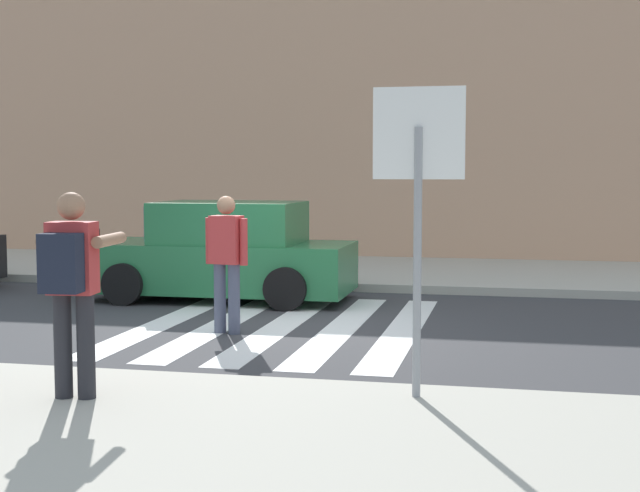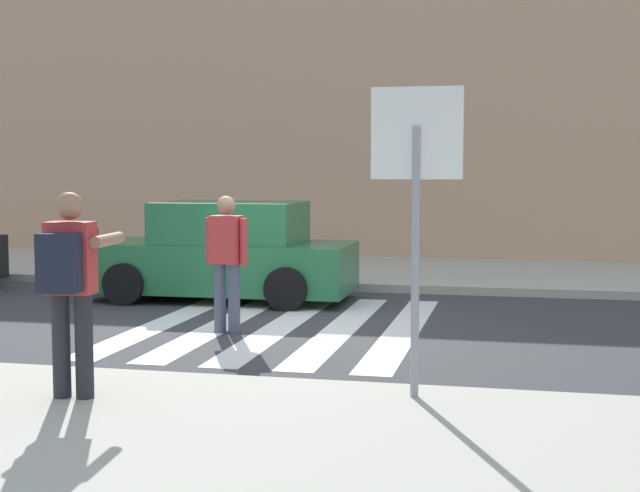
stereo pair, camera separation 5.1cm
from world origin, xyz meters
name	(u,v)px [view 2 (the right image)]	position (x,y,z in m)	size (l,w,h in m)	color
ground_plane	(278,328)	(0.00, 0.00, 0.00)	(120.00, 120.00, 0.00)	#38383A
sidewalk_near	(14,491)	(0.00, -6.20, 0.07)	(60.00, 6.00, 0.14)	#B2AD9E
sidewalk_far	(359,272)	(0.00, 6.00, 0.07)	(60.00, 4.80, 0.14)	#B2AD9E
building_facade_far	(391,119)	(0.00, 10.40, 3.27)	(56.00, 4.00, 6.54)	tan
crosswalk_stripe_0	(168,321)	(-1.60, 0.20, 0.00)	(0.44, 5.20, 0.01)	silver
crosswalk_stripe_1	(224,323)	(-0.80, 0.20, 0.00)	(0.44, 5.20, 0.01)	silver
crosswalk_stripe_2	(282,325)	(0.00, 0.20, 0.00)	(0.44, 5.20, 0.01)	silver
crosswalk_stripe_3	(342,328)	(0.80, 0.20, 0.00)	(0.44, 5.20, 0.01)	silver
crosswalk_stripe_4	(403,330)	(1.60, 0.20, 0.00)	(0.44, 5.20, 0.01)	silver
stop_sign	(416,172)	(2.18, -3.62, 2.03)	(0.76, 0.08, 2.59)	gray
photographer_with_backpack	(70,276)	(-0.61, -4.31, 1.17)	(0.63, 0.88, 1.72)	#232328
pedestrian_crossing	(227,256)	(-0.54, -0.46, 0.97)	(0.57, 0.30, 1.72)	#474C60
parked_car_green	(224,254)	(-1.50, 2.30, 0.73)	(4.10, 1.92, 1.55)	#236B3D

